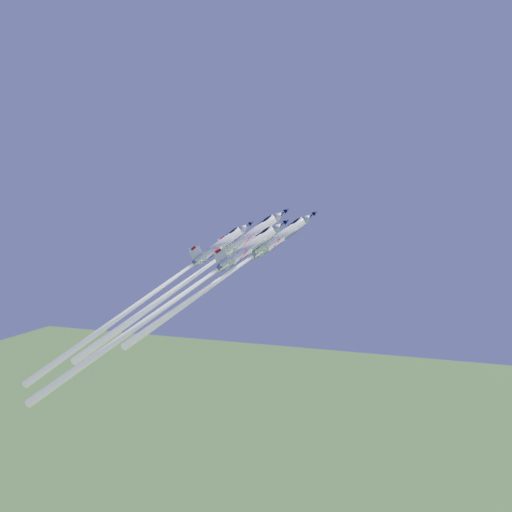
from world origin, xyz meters
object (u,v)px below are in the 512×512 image
(jet_right, at_px, (158,312))
(jet_slot, at_px, (140,303))
(jet_lead, at_px, (222,278))
(jet_left, at_px, (182,284))

(jet_right, bearing_deg, jet_slot, -141.03)
(jet_lead, xyz_separation_m, jet_slot, (-17.35, -3.15, -5.52))
(jet_left, bearing_deg, jet_lead, 57.12)
(jet_slot, bearing_deg, jet_left, 115.35)
(jet_lead, bearing_deg, jet_right, -68.91)
(jet_left, height_order, jet_right, jet_left)
(jet_lead, distance_m, jet_left, 11.14)
(jet_lead, height_order, jet_slot, jet_lead)
(jet_lead, distance_m, jet_right, 14.38)
(jet_lead, bearing_deg, jet_slot, -96.45)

